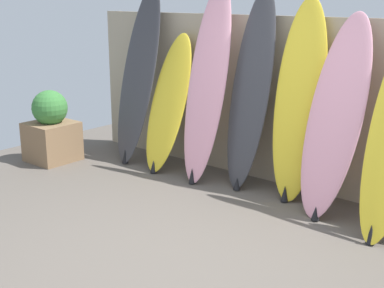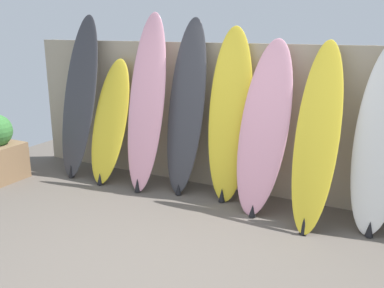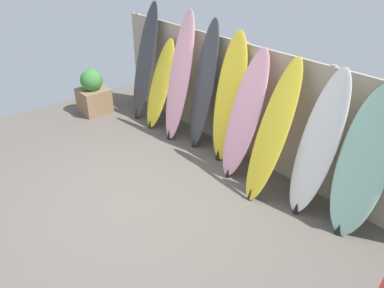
{
  "view_description": "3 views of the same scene",
  "coord_description": "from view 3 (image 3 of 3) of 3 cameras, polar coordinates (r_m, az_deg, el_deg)",
  "views": [
    {
      "loc": [
        2.54,
        -2.9,
        2.0
      ],
      "look_at": [
        -0.31,
        0.49,
        0.77
      ],
      "focal_mm": 50.0,
      "sensor_mm": 36.0,
      "label": 1
    },
    {
      "loc": [
        1.84,
        -2.75,
        1.98
      ],
      "look_at": [
        -0.05,
        0.92,
        0.85
      ],
      "focal_mm": 40.0,
      "sensor_mm": 36.0,
      "label": 2
    },
    {
      "loc": [
        3.69,
        -2.08,
        3.19
      ],
      "look_at": [
        0.4,
        0.68,
        0.76
      ],
      "focal_mm": 35.0,
      "sensor_mm": 36.0,
      "label": 3
    }
  ],
  "objects": [
    {
      "name": "surfboard_white_7",
      "position": [
        4.81,
        18.64,
        -0.19
      ],
      "size": [
        0.57,
        0.62,
        1.88
      ],
      "color": "white",
      "rests_on": "ground"
    },
    {
      "name": "surfboard_pink_2",
      "position": [
        6.34,
        -1.95,
        9.99
      ],
      "size": [
        0.51,
        0.62,
        2.17
      ],
      "color": "pink",
      "rests_on": "ground"
    },
    {
      "name": "surfboard_yellow_1",
      "position": [
        6.88,
        -4.89,
        8.97
      ],
      "size": [
        0.53,
        0.65,
        1.59
      ],
      "color": "yellow",
      "rests_on": "ground"
    },
    {
      "name": "planter_box",
      "position": [
        7.77,
        -14.82,
        7.48
      ],
      "size": [
        0.54,
        0.55,
        0.89
      ],
      "color": "#846647",
      "rests_on": "ground"
    },
    {
      "name": "surfboard_yellow_4",
      "position": [
        5.72,
        5.68,
        6.75
      ],
      "size": [
        0.56,
        0.52,
        2.0
      ],
      "color": "yellow",
      "rests_on": "ground"
    },
    {
      "name": "fence_back",
      "position": [
        5.97,
        7.4,
        6.69
      ],
      "size": [
        6.08,
        0.11,
        1.8
      ],
      "color": "tan",
      "rests_on": "ground"
    },
    {
      "name": "surfboard_yellow_6",
      "position": [
        4.98,
        12.16,
        1.65
      ],
      "size": [
        0.46,
        0.8,
        1.87
      ],
      "color": "yellow",
      "rests_on": "ground"
    },
    {
      "name": "surfboard_charcoal_3",
      "position": [
        6.06,
        1.78,
        8.75
      ],
      "size": [
        0.57,
        0.55,
        2.1
      ],
      "color": "#38383D",
      "rests_on": "ground"
    },
    {
      "name": "surfboard_charcoal_0",
      "position": [
        7.22,
        -7.21,
        12.14
      ],
      "size": [
        0.56,
        0.65,
        2.15
      ],
      "color": "#38383D",
      "rests_on": "ground"
    },
    {
      "name": "surfboard_pink_5",
      "position": [
        5.37,
        7.99,
        4.32
      ],
      "size": [
        0.63,
        0.7,
        1.88
      ],
      "color": "pink",
      "rests_on": "ground"
    },
    {
      "name": "surfboard_seafoam_8",
      "position": [
        4.65,
        24.62,
        -2.93
      ],
      "size": [
        0.63,
        0.57,
        1.83
      ],
      "color": "#9ED6BC",
      "rests_on": "ground"
    },
    {
      "name": "ground",
      "position": [
        5.31,
        -8.48,
        -7.84
      ],
      "size": [
        7.68,
        7.68,
        0.0
      ],
      "primitive_type": "plane",
      "color": "#5B544C"
    }
  ]
}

